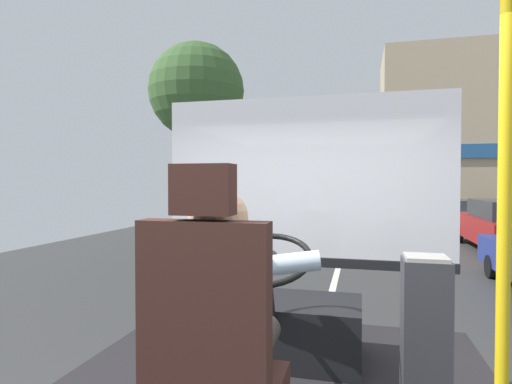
{
  "coord_description": "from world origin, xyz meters",
  "views": [
    {
      "loc": [
        0.48,
        -1.96,
        1.94
      ],
      "look_at": [
        -0.31,
        1.14,
        1.86
      ],
      "focal_mm": 28.86,
      "sensor_mm": 36.0,
      "label": 1
    }
  ],
  "objects_px": {
    "driver_seat": "(213,361)",
    "steering_console": "(279,325)",
    "bus_driver": "(223,307)",
    "parked_car_red": "(505,225)",
    "parked_car_silver": "(451,214)",
    "handrail_pole": "(504,203)",
    "fare_box": "(425,331)"
  },
  "relations": [
    {
      "from": "driver_seat",
      "to": "parked_car_silver",
      "type": "distance_m",
      "value": 17.1
    },
    {
      "from": "parked_car_silver",
      "to": "bus_driver",
      "type": "bearing_deg",
      "value": -103.96
    },
    {
      "from": "driver_seat",
      "to": "parked_car_silver",
      "type": "bearing_deg",
      "value": 76.14
    },
    {
      "from": "handrail_pole",
      "to": "bus_driver",
      "type": "bearing_deg",
      "value": 179.12
    },
    {
      "from": "steering_console",
      "to": "parked_car_silver",
      "type": "relative_size",
      "value": 0.29
    },
    {
      "from": "parked_car_silver",
      "to": "parked_car_red",
      "type": "bearing_deg",
      "value": -86.56
    },
    {
      "from": "parked_car_silver",
      "to": "handrail_pole",
      "type": "bearing_deg",
      "value": -100.59
    },
    {
      "from": "fare_box",
      "to": "parked_car_red",
      "type": "relative_size",
      "value": 0.18
    },
    {
      "from": "parked_car_red",
      "to": "parked_car_silver",
      "type": "height_order",
      "value": "parked_car_red"
    },
    {
      "from": "driver_seat",
      "to": "parked_car_red",
      "type": "distance_m",
      "value": 12.08
    },
    {
      "from": "driver_seat",
      "to": "parked_car_silver",
      "type": "height_order",
      "value": "driver_seat"
    },
    {
      "from": "driver_seat",
      "to": "fare_box",
      "type": "bearing_deg",
      "value": 45.6
    },
    {
      "from": "parked_car_red",
      "to": "fare_box",
      "type": "bearing_deg",
      "value": -108.88
    },
    {
      "from": "steering_console",
      "to": "parked_car_silver",
      "type": "distance_m",
      "value": 15.85
    },
    {
      "from": "fare_box",
      "to": "parked_car_silver",
      "type": "bearing_deg",
      "value": 78.42
    },
    {
      "from": "driver_seat",
      "to": "parked_car_red",
      "type": "xyz_separation_m",
      "value": [
        4.42,
        11.24,
        -0.52
      ]
    },
    {
      "from": "steering_console",
      "to": "parked_car_red",
      "type": "relative_size",
      "value": 0.24
    },
    {
      "from": "handrail_pole",
      "to": "parked_car_red",
      "type": "relative_size",
      "value": 0.51
    },
    {
      "from": "parked_car_silver",
      "to": "steering_console",
      "type": "bearing_deg",
      "value": -104.98
    },
    {
      "from": "handrail_pole",
      "to": "fare_box",
      "type": "relative_size",
      "value": 2.81
    },
    {
      "from": "bus_driver",
      "to": "handrail_pole",
      "type": "height_order",
      "value": "handrail_pole"
    },
    {
      "from": "fare_box",
      "to": "parked_car_red",
      "type": "height_order",
      "value": "fare_box"
    },
    {
      "from": "handrail_pole",
      "to": "parked_car_silver",
      "type": "bearing_deg",
      "value": 79.41
    },
    {
      "from": "driver_seat",
      "to": "fare_box",
      "type": "xyz_separation_m",
      "value": [
        0.88,
        0.9,
        -0.12
      ]
    },
    {
      "from": "bus_driver",
      "to": "parked_car_red",
      "type": "relative_size",
      "value": 0.17
    },
    {
      "from": "driver_seat",
      "to": "steering_console",
      "type": "distance_m",
      "value": 1.32
    },
    {
      "from": "parked_car_red",
      "to": "bus_driver",
      "type": "bearing_deg",
      "value": -111.66
    },
    {
      "from": "fare_box",
      "to": "parked_car_silver",
      "type": "height_order",
      "value": "fare_box"
    },
    {
      "from": "bus_driver",
      "to": "parked_car_red",
      "type": "xyz_separation_m",
      "value": [
        4.42,
        11.12,
        -0.7
      ]
    },
    {
      "from": "driver_seat",
      "to": "handrail_pole",
      "type": "height_order",
      "value": "handrail_pole"
    },
    {
      "from": "steering_console",
      "to": "bus_driver",
      "type": "bearing_deg",
      "value": -90.0
    },
    {
      "from": "steering_console",
      "to": "handrail_pole",
      "type": "relative_size",
      "value": 0.48
    }
  ]
}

